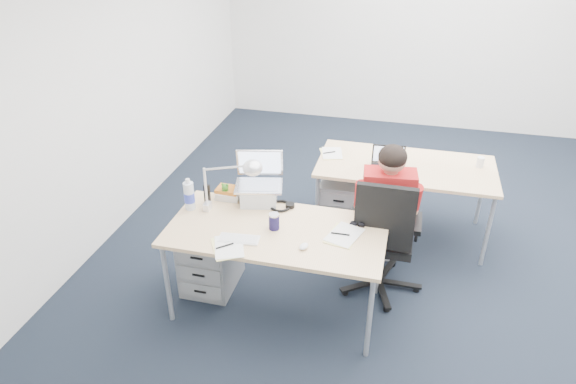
{
  "coord_description": "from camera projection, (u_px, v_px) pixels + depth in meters",
  "views": [
    {
      "loc": [
        -0.32,
        -3.74,
        2.82
      ],
      "look_at": [
        -1.17,
        -0.37,
        0.85
      ],
      "focal_mm": 32.0,
      "sensor_mm": 36.0,
      "label": 1
    }
  ],
  "objects": [
    {
      "name": "computer_mouse",
      "position": [
        304.0,
        246.0,
        3.55
      ],
      "size": [
        0.08,
        0.1,
        0.03
      ],
      "primitive_type": "ellipsoid",
      "rotation": [
        0.0,
        0.0,
        -0.27
      ],
      "color": "white",
      "rests_on": "desk_near"
    },
    {
      "name": "desk_far",
      "position": [
        406.0,
        170.0,
        4.7
      ],
      "size": [
        1.6,
        0.8,
        0.73
      ],
      "color": "#D9B07D",
      "rests_on": "ground"
    },
    {
      "name": "drawer_pedestal_near",
      "position": [
        211.0,
        257.0,
        4.23
      ],
      "size": [
        0.4,
        0.5,
        0.55
      ],
      "primitive_type": "cube",
      "color": "#95989A",
      "rests_on": "ground"
    },
    {
      "name": "far_papers",
      "position": [
        331.0,
        154.0,
        4.89
      ],
      "size": [
        0.25,
        0.3,
        0.01
      ],
      "primitive_type": "cube",
      "rotation": [
        0.0,
        0.0,
        0.27
      ],
      "color": "white",
      "rests_on": "desk_far"
    },
    {
      "name": "book_stack",
      "position": [
        229.0,
        193.0,
        4.14
      ],
      "size": [
        0.21,
        0.16,
        0.09
      ],
      "primitive_type": "cube",
      "rotation": [
        0.0,
        0.0,
        0.08
      ],
      "color": "silver",
      "rests_on": "desk_near"
    },
    {
      "name": "desk_lamp",
      "position": [
        224.0,
        184.0,
        3.85
      ],
      "size": [
        0.46,
        0.3,
        0.49
      ],
      "primitive_type": null,
      "rotation": [
        0.0,
        0.0,
        -0.36
      ],
      "color": "silver",
      "rests_on": "desk_near"
    },
    {
      "name": "office_chair",
      "position": [
        381.0,
        258.0,
        4.16
      ],
      "size": [
        0.68,
        0.68,
        1.08
      ],
      "rotation": [
        0.0,
        0.0,
        -0.01
      ],
      "color": "black",
      "rests_on": "ground"
    },
    {
      "name": "bear_figurine",
      "position": [
        225.0,
        192.0,
        4.1
      ],
      "size": [
        0.09,
        0.08,
        0.15
      ],
      "primitive_type": null,
      "rotation": [
        0.0,
        0.0,
        -0.33
      ],
      "color": "#23651B",
      "rests_on": "desk_near"
    },
    {
      "name": "papers_left",
      "position": [
        227.0,
        247.0,
        3.56
      ],
      "size": [
        0.3,
        0.34,
        0.01
      ],
      "primitive_type": "cube",
      "rotation": [
        0.0,
        0.0,
        0.44
      ],
      "color": "#F2E78C",
      "rests_on": "desk_near"
    },
    {
      "name": "wireless_keyboard",
      "position": [
        239.0,
        239.0,
        3.64
      ],
      "size": [
        0.3,
        0.15,
        0.01
      ],
      "primitive_type": "cube",
      "rotation": [
        0.0,
        0.0,
        0.09
      ],
      "color": "white",
      "rests_on": "desk_near"
    },
    {
      "name": "cordless_phone",
      "position": [
        207.0,
        194.0,
        4.04
      ],
      "size": [
        0.05,
        0.03,
        0.17
      ],
      "primitive_type": "cube",
      "rotation": [
        0.0,
        0.0,
        -0.02
      ],
      "color": "black",
      "rests_on": "desk_near"
    },
    {
      "name": "floor",
      "position": [
        428.0,
        273.0,
        4.48
      ],
      "size": [
        7.0,
        7.0,
        0.0
      ],
      "primitive_type": "plane",
      "color": "black",
      "rests_on": "ground"
    },
    {
      "name": "dark_laptop",
      "position": [
        389.0,
        159.0,
        4.55
      ],
      "size": [
        0.32,
        0.31,
        0.21
      ],
      "primitive_type": null,
      "rotation": [
        0.0,
        0.0,
        0.11
      ],
      "color": "black",
      "rests_on": "desk_far"
    },
    {
      "name": "can_koozie",
      "position": [
        274.0,
        221.0,
        3.74
      ],
      "size": [
        0.09,
        0.09,
        0.13
      ],
      "primitive_type": "cylinder",
      "rotation": [
        0.0,
        0.0,
        0.15
      ],
      "color": "#1A1543",
      "rests_on": "desk_near"
    },
    {
      "name": "papers_right",
      "position": [
        343.0,
        235.0,
        3.68
      ],
      "size": [
        0.27,
        0.33,
        0.01
      ],
      "primitive_type": "cube",
      "rotation": [
        0.0,
        0.0,
        -0.27
      ],
      "color": "#F2E78C",
      "rests_on": "desk_near"
    },
    {
      "name": "sunglasses",
      "position": [
        357.0,
        225.0,
        3.79
      ],
      "size": [
        0.12,
        0.06,
        0.03
      ],
      "primitive_type": null,
      "rotation": [
        0.0,
        0.0,
        -0.09
      ],
      "color": "black",
      "rests_on": "desk_near"
    },
    {
      "name": "headphones",
      "position": [
        280.0,
        205.0,
        4.02
      ],
      "size": [
        0.26,
        0.22,
        0.04
      ],
      "primitive_type": null,
      "rotation": [
        0.0,
        0.0,
        0.22
      ],
      "color": "black",
      "rests_on": "desk_near"
    },
    {
      "name": "silver_laptop",
      "position": [
        259.0,
        180.0,
        4.01
      ],
      "size": [
        0.42,
        0.36,
        0.39
      ],
      "primitive_type": null,
      "rotation": [
        0.0,
        0.0,
        0.22
      ],
      "color": "silver",
      "rests_on": "desk_near"
    },
    {
      "name": "water_bottle",
      "position": [
        189.0,
        194.0,
        3.95
      ],
      "size": [
        0.11,
        0.11,
        0.26
      ],
      "primitive_type": "cylinder",
      "rotation": [
        0.0,
        0.0,
        -0.39
      ],
      "color": "silver",
      "rests_on": "desk_near"
    },
    {
      "name": "desk_near",
      "position": [
        276.0,
        234.0,
        3.78
      ],
      "size": [
        1.6,
        0.8,
        0.73
      ],
      "color": "#D9B07D",
      "rests_on": "ground"
    },
    {
      "name": "drawer_pedestal_far",
      "position": [
        342.0,
        203.0,
        4.98
      ],
      "size": [
        0.4,
        0.5,
        0.55
      ],
      "primitive_type": "cube",
      "color": "#95989A",
      "rests_on": "ground"
    },
    {
      "name": "seated_person",
      "position": [
        385.0,
        211.0,
        4.15
      ],
      "size": [
        0.42,
        0.72,
        1.28
      ],
      "rotation": [
        0.0,
        0.0,
        0.11
      ],
      "color": "#B11919",
      "rests_on": "ground"
    },
    {
      "name": "room",
      "position": [
        461.0,
        81.0,
        3.64
      ],
      "size": [
        6.02,
        7.02,
        2.8
      ],
      "color": "silver",
      "rests_on": "ground"
    },
    {
      "name": "far_cup",
      "position": [
        480.0,
        162.0,
        4.63
      ],
      "size": [
        0.08,
        0.08,
        0.09
      ],
      "primitive_type": "cylinder",
      "rotation": [
        0.0,
        0.0,
        0.23
      ],
      "color": "white",
      "rests_on": "desk_far"
    }
  ]
}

